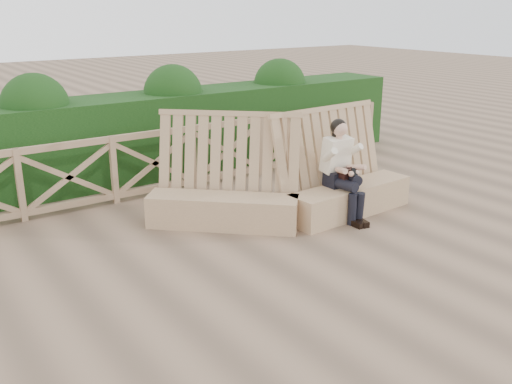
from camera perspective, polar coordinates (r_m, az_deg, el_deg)
ground at (r=6.96m, az=2.73°, el=-7.73°), size 60.00×60.00×0.00m
bench at (r=8.45m, az=3.10°, el=-0.06°), size 3.90×2.07×1.59m
woman at (r=8.50m, az=8.58°, el=2.58°), size 0.42×0.90×1.47m
guardrail at (r=9.60m, az=-10.09°, el=2.88°), size 10.10×0.09×1.10m
hedge at (r=10.63m, az=-12.93°, el=5.26°), size 12.00×1.20×1.50m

